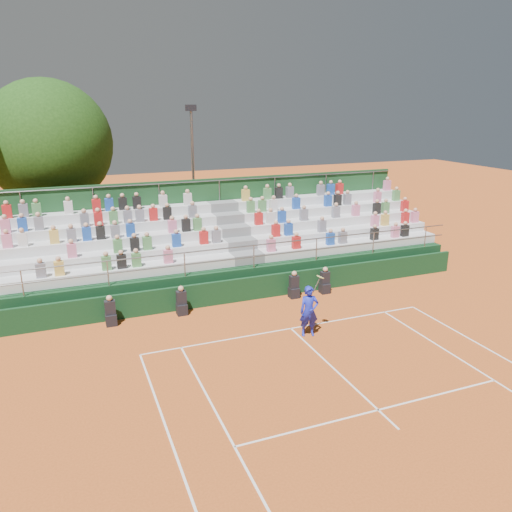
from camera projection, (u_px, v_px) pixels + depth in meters
name	position (u px, v px, depth m)	size (l,w,h in m)	color
ground	(291.00, 329.00, 18.34)	(90.00, 90.00, 0.00)	#BD551F
courtside_wall	(259.00, 287.00, 21.04)	(20.00, 0.15, 1.00)	#0E3218
line_officials	(233.00, 296.00, 20.19)	(9.43, 0.40, 1.19)	black
grandstand	(233.00, 254.00, 23.75)	(20.00, 5.20, 4.40)	#0E3218
tennis_player	(309.00, 311.00, 17.56)	(0.91, 0.59, 2.22)	#1924BC
tree_east	(48.00, 144.00, 24.91)	(6.30, 6.30, 9.17)	#3D2416
floodlight_mast	(193.00, 163.00, 29.06)	(0.60, 0.25, 7.88)	gray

